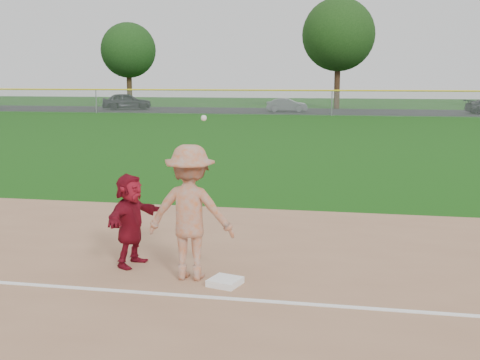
% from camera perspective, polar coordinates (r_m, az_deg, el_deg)
% --- Properties ---
extents(ground, '(160.00, 160.00, 0.00)m').
position_cam_1_polar(ground, '(9.30, -1.78, -9.47)').
color(ground, '#15490E').
rests_on(ground, ground).
extents(foul_line, '(60.00, 0.10, 0.01)m').
position_cam_1_polar(foul_line, '(8.56, -2.97, -11.03)').
color(foul_line, white).
rests_on(foul_line, infield_dirt).
extents(parking_asphalt, '(120.00, 10.00, 0.01)m').
position_cam_1_polar(parking_asphalt, '(54.69, 8.93, 6.43)').
color(parking_asphalt, black).
rests_on(parking_asphalt, ground).
extents(first_base, '(0.53, 0.53, 0.10)m').
position_cam_1_polar(first_base, '(9.03, -1.43, -9.62)').
color(first_base, white).
rests_on(first_base, infield_dirt).
extents(base_runner, '(0.79, 1.48, 1.52)m').
position_cam_1_polar(base_runner, '(9.91, -10.34, -3.73)').
color(base_runner, maroon).
rests_on(base_runner, infield_dirt).
extents(car_left, '(4.96, 3.54, 1.57)m').
position_cam_1_polar(car_left, '(58.17, -10.69, 7.35)').
color(car_left, black).
rests_on(car_left, parking_asphalt).
extents(car_mid, '(3.75, 1.71, 1.19)m').
position_cam_1_polar(car_mid, '(53.74, 4.46, 7.11)').
color(car_mid, '#54575C').
rests_on(car_mid, parking_asphalt).
extents(first_base_play, '(1.34, 0.79, 2.48)m').
position_cam_1_polar(first_base_play, '(9.10, -4.72, -3.07)').
color(first_base_play, '#9B9B9D').
rests_on(first_base_play, infield_dirt).
extents(outfield_fence, '(110.00, 0.12, 110.00)m').
position_cam_1_polar(outfield_fence, '(48.62, 8.73, 8.35)').
color(outfield_fence, '#999EA0').
rests_on(outfield_fence, ground).
extents(tree_1, '(5.80, 5.80, 8.75)m').
position_cam_1_polar(tree_1, '(66.12, -10.54, 11.99)').
color(tree_1, '#332412').
rests_on(tree_1, ground).
extents(tree_2, '(7.00, 7.00, 10.58)m').
position_cam_1_polar(tree_2, '(60.23, 9.31, 13.44)').
color(tree_2, '#332112').
rests_on(tree_2, ground).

